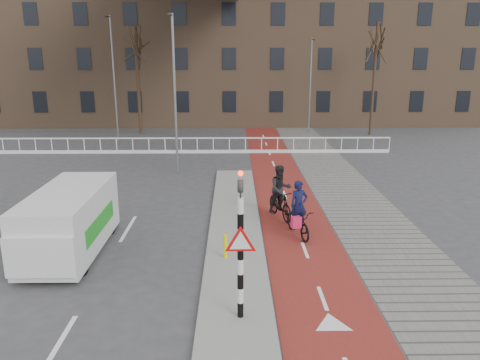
{
  "coord_description": "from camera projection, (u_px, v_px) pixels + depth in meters",
  "views": [
    {
      "loc": [
        -0.75,
        -11.62,
        6.0
      ],
      "look_at": [
        -0.51,
        5.0,
        1.5
      ],
      "focal_mm": 35.0,
      "sensor_mm": 36.0,
      "label": 1
    }
  ],
  "objects": [
    {
      "name": "sidewalk",
      "position": [
        338.0,
        182.0,
        22.51
      ],
      "size": [
        3.0,
        60.0,
        0.01
      ],
      "primitive_type": "cube",
      "color": "slate",
      "rests_on": "ground"
    },
    {
      "name": "bike_lane",
      "position": [
        280.0,
        183.0,
        22.47
      ],
      "size": [
        2.5,
        60.0,
        0.01
      ],
      "primitive_type": "cube",
      "color": "maroon",
      "rests_on": "ground"
    },
    {
      "name": "curb_island",
      "position": [
        235.0,
        226.0,
        16.63
      ],
      "size": [
        1.8,
        16.0,
        0.12
      ],
      "primitive_type": "cube",
      "color": "gray",
      "rests_on": "ground"
    },
    {
      "name": "bollard",
      "position": [
        226.0,
        246.0,
        13.84
      ],
      "size": [
        0.12,
        0.12,
        0.73
      ],
      "primitive_type": "cylinder",
      "color": "yellow",
      "rests_on": "curb_island"
    },
    {
      "name": "streetlight_near",
      "position": [
        175.0,
        97.0,
        23.24
      ],
      "size": [
        0.12,
        0.12,
        7.87
      ],
      "primitive_type": "cylinder",
      "color": "slate",
      "rests_on": "ground"
    },
    {
      "name": "ground",
      "position": [
        261.0,
        280.0,
        12.8
      ],
      "size": [
        120.0,
        120.0,
        0.0
      ],
      "primitive_type": "plane",
      "color": "#38383A",
      "rests_on": "ground"
    },
    {
      "name": "cyclist_far",
      "position": [
        280.0,
        197.0,
        17.4
      ],
      "size": [
        1.13,
        1.98,
        2.04
      ],
      "rotation": [
        0.0,
        0.0,
        0.33
      ],
      "color": "black",
      "rests_on": "bike_lane"
    },
    {
      "name": "tree_mid",
      "position": [
        138.0,
        82.0,
        35.22
      ],
      "size": [
        0.26,
        0.26,
        7.92
      ],
      "primitive_type": "cylinder",
      "color": "black",
      "rests_on": "ground"
    },
    {
      "name": "townhouse_row",
      "position": [
        208.0,
        33.0,
        41.6
      ],
      "size": [
        46.0,
        10.0,
        15.9
      ],
      "color": "#7F6047",
      "rests_on": "ground"
    },
    {
      "name": "traffic_signal",
      "position": [
        240.0,
        242.0,
        10.32
      ],
      "size": [
        0.8,
        0.8,
        3.68
      ],
      "color": "black",
      "rests_on": "curb_island"
    },
    {
      "name": "cyclist_near",
      "position": [
        298.0,
        218.0,
        15.77
      ],
      "size": [
        1.1,
        1.94,
        1.92
      ],
      "rotation": [
        0.0,
        0.0,
        0.26
      ],
      "color": "black",
      "rests_on": "bike_lane"
    },
    {
      "name": "tree_right",
      "position": [
        374.0,
        80.0,
        34.72
      ],
      "size": [
        0.21,
        0.21,
        8.25
      ],
      "primitive_type": "cylinder",
      "color": "black",
      "rests_on": "ground"
    },
    {
      "name": "streetlight_right",
      "position": [
        310.0,
        86.0,
        35.82
      ],
      "size": [
        0.12,
        0.12,
        7.13
      ],
      "primitive_type": "cylinder",
      "color": "slate",
      "rests_on": "ground"
    },
    {
      "name": "streetlight_left",
      "position": [
        114.0,
        80.0,
        32.35
      ],
      "size": [
        0.12,
        0.12,
        8.49
      ],
      "primitive_type": "cylinder",
      "color": "slate",
      "rests_on": "ground"
    },
    {
      "name": "railing",
      "position": [
        165.0,
        148.0,
        29.06
      ],
      "size": [
        28.0,
        0.1,
        0.99
      ],
      "color": "silver",
      "rests_on": "ground"
    },
    {
      "name": "van",
      "position": [
        70.0,
        220.0,
        14.37
      ],
      "size": [
        1.9,
        4.64,
        2.0
      ],
      "rotation": [
        0.0,
        0.0,
        -0.0
      ],
      "color": "silver",
      "rests_on": "ground"
    }
  ]
}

